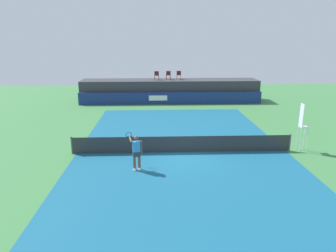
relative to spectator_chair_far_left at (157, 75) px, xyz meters
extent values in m
plane|color=#3D7A42|center=(1.35, -12.24, -2.69)|extent=(48.00, 48.00, 0.00)
cube|color=#16597A|center=(1.35, -15.24, -2.69)|extent=(12.00, 22.00, 0.00)
cube|color=navy|center=(1.35, -1.74, -2.09)|extent=(18.00, 0.20, 1.20)
cube|color=white|center=(0.11, -1.85, -2.03)|extent=(1.80, 0.02, 0.50)
cube|color=#38383D|center=(1.35, 0.06, -1.59)|extent=(18.00, 2.80, 2.20)
cylinder|color=#561919|center=(0.22, 0.27, -0.27)|extent=(0.04, 0.04, 0.44)
cylinder|color=#561919|center=(-0.19, 0.29, -0.27)|extent=(0.04, 0.04, 0.44)
cylinder|color=#561919|center=(0.20, -0.14, -0.27)|extent=(0.04, 0.04, 0.44)
cylinder|color=#561919|center=(-0.21, -0.12, -0.27)|extent=(0.04, 0.04, 0.44)
cube|color=#561919|center=(0.00, 0.08, -0.04)|extent=(0.46, 0.46, 0.03)
cube|color=#561919|center=(-0.01, -0.13, 0.19)|extent=(0.44, 0.05, 0.42)
cylinder|color=#561919|center=(1.39, 0.46, -0.27)|extent=(0.04, 0.04, 0.44)
cylinder|color=#561919|center=(0.98, 0.44, -0.27)|extent=(0.04, 0.04, 0.44)
cylinder|color=#561919|center=(1.40, 0.05, -0.27)|extent=(0.04, 0.04, 0.44)
cylinder|color=#561919|center=(1.00, 0.04, -0.27)|extent=(0.04, 0.04, 0.44)
cube|color=#561919|center=(1.19, 0.25, -0.04)|extent=(0.45, 0.45, 0.03)
cube|color=#561919|center=(1.20, 0.04, 0.19)|extent=(0.44, 0.04, 0.42)
cylinder|color=#561919|center=(2.50, 0.51, -0.27)|extent=(0.04, 0.04, 0.44)
cylinder|color=#561919|center=(2.10, 0.54, -0.27)|extent=(0.04, 0.04, 0.44)
cylinder|color=#561919|center=(2.47, 0.11, -0.27)|extent=(0.04, 0.04, 0.44)
cylinder|color=#561919|center=(2.07, 0.14, -0.27)|extent=(0.04, 0.04, 0.44)
cube|color=#561919|center=(2.28, 0.32, -0.04)|extent=(0.47, 0.47, 0.03)
cube|color=#561919|center=(2.27, 0.12, 0.19)|extent=(0.44, 0.06, 0.42)
cylinder|color=white|center=(8.47, -15.44, -1.99)|extent=(0.04, 0.04, 1.40)
cylinder|color=white|center=(8.47, -15.04, -1.99)|extent=(0.04, 0.04, 1.40)
cylinder|color=white|center=(8.06, -15.45, -1.99)|extent=(0.04, 0.04, 1.40)
cylinder|color=white|center=(8.06, -15.04, -1.99)|extent=(0.04, 0.04, 1.40)
cube|color=white|center=(8.27, -15.24, -1.28)|extent=(0.44, 0.44, 0.03)
cube|color=white|center=(8.06, -15.24, -0.60)|extent=(0.03, 0.44, 1.33)
cube|color=#2D2D2D|center=(1.35, -15.24, -2.22)|extent=(12.40, 0.02, 0.95)
cylinder|color=#4C4C51|center=(-4.85, -15.24, -2.19)|extent=(0.10, 0.10, 1.00)
cylinder|color=#4C4C51|center=(7.55, -15.24, -2.19)|extent=(0.10, 0.10, 1.00)
cube|color=white|center=(-0.98, -17.62, -2.64)|extent=(0.17, 0.28, 0.10)
cylinder|color=brown|center=(-0.98, -17.62, -2.18)|extent=(0.14, 0.14, 0.82)
cube|color=white|center=(-1.21, -17.66, -2.64)|extent=(0.17, 0.28, 0.10)
cylinder|color=brown|center=(-1.21, -17.66, -2.18)|extent=(0.14, 0.14, 0.82)
cube|color=#333338|center=(-1.10, -17.64, -1.85)|extent=(0.38, 0.28, 0.24)
cube|color=#338CCC|center=(-1.10, -17.64, -1.49)|extent=(0.39, 0.27, 0.56)
sphere|color=brown|center=(-1.10, -17.64, -1.03)|extent=(0.22, 0.22, 0.22)
cylinder|color=brown|center=(-0.86, -17.59, -1.51)|extent=(0.09, 0.09, 0.60)
cylinder|color=brown|center=(-1.39, -17.42, -1.19)|extent=(0.21, 0.61, 0.14)
cylinder|color=black|center=(-1.47, -17.01, -1.16)|extent=(0.30, 0.09, 0.03)
torus|color=black|center=(-1.53, -16.73, -1.16)|extent=(0.30, 0.09, 0.30)
camera|label=1|loc=(-0.15, -31.92, 3.55)|focal=33.29mm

